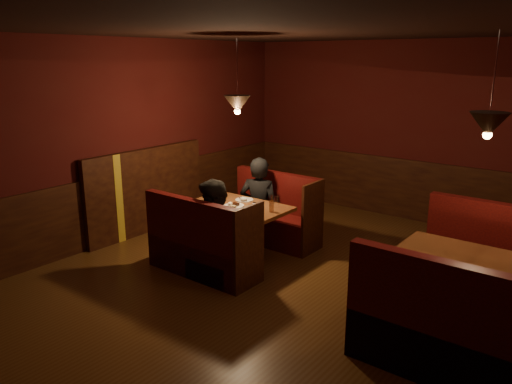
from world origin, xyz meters
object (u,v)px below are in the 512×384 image
Objects in this scene: main_bench_far at (273,220)px; diner_b at (215,216)px; second_bench_far at (492,273)px; second_bench_near at (442,339)px; main_bench_near at (201,250)px; second_table at (470,279)px; main_table at (239,217)px; diner_a at (259,188)px.

diner_b is at bearing -83.27° from main_bench_far.
second_bench_far reaches higher than main_bench_far.
second_bench_near is at bearing -30.38° from main_bench_far.
main_bench_near reaches higher than second_table.
second_bench_far reaches higher than main_table.
main_bench_far is 3.03m from second_bench_far.
second_bench_near is 0.99× the size of diner_b.
second_bench_far is (3.02, -0.11, 0.03)m from main_bench_far.
main_bench_far is 1.52m from diner_b.
main_bench_far is at bearing 101.60° from diner_b.
main_bench_far is 0.53m from diner_a.
diner_a is at bearing 109.06° from diner_b.
main_table is 3.12m from second_bench_far.
main_table is at bearing 161.60° from second_bench_near.
second_table is at bearing -17.43° from main_bench_far.
main_table is at bearing 91.24° from main_bench_near.
main_bench_far is 1.52m from main_bench_near.
main_bench_far is at bearing 90.00° from main_bench_near.
second_bench_far is (0.03, 0.83, -0.23)m from second_table.
second_bench_near reaches higher than main_table.
second_bench_far and second_bench_near have the same top height.
diner_b is at bearing -169.91° from second_table.
main_bench_near is 1.48m from diner_a.
main_table is 0.91× the size of main_bench_near.
main_bench_near is (0.02, -0.76, -0.23)m from main_table.
second_table is 0.89× the size of diner_b.
diner_a reaches higher than main_table.
second_bench_far is 0.96× the size of diner_a.
second_bench_near is (0.00, -1.67, 0.00)m from second_bench_far.
main_table is at bearing 110.22° from diner_b.
second_bench_far is (3.02, 1.42, 0.03)m from main_bench_near.
diner_b reaches higher than second_bench_far.
diner_a is (-0.14, 0.63, 0.25)m from main_table.
second_table is at bearing 145.08° from diner_a.
second_bench_far is at bearing 29.96° from diner_b.
main_bench_far is 0.96× the size of second_bench_near.
main_table is at bearing -91.25° from main_bench_far.
diner_b is at bearing 173.38° from second_bench_near.
second_bench_near is (0.03, -0.83, -0.23)m from second_table.
second_table is 2.87m from diner_b.
diner_b is at bearing 83.57° from diner_a.
main_table is at bearing -167.83° from second_bench_far.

